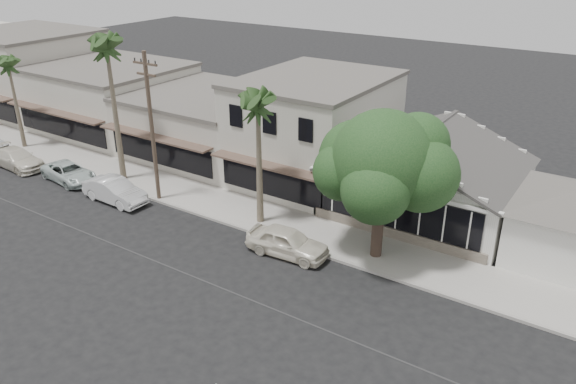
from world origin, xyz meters
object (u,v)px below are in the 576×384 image
Objects in this scene: utility_pole at (151,125)px; car_0 at (287,242)px; shade_tree at (383,163)px; car_1 at (115,191)px; car_3 at (17,159)px; car_2 at (69,173)px.

utility_pole is 2.11× the size of car_0.
car_1 is at bearing -169.39° from shade_tree.
car_3 is at bearing 87.14° from car_0.
utility_pole is 1.96× the size of car_3.
car_0 is at bearing -83.03° from car_2.
utility_pole reaches higher than car_3.
shade_tree is at bearing -61.25° from car_0.
car_0 is at bearing -85.90° from car_3.
utility_pole is 2.06× the size of car_1.
shade_tree is at bearing -76.37° from car_2.
car_2 is 5.02m from car_3.
car_3 is (-22.10, -0.51, -0.06)m from car_0.
car_2 is (-5.00, 0.48, -0.12)m from car_1.
car_1 is 10.00m from car_3.
utility_pole is at bearing -74.30° from car_2.
car_0 reaches higher than car_3.
car_3 is at bearing -172.59° from utility_pole.
car_1 is 16.71m from shade_tree.
utility_pole is 8.26m from car_2.
car_3 is at bearing 90.95° from car_1.
car_2 is at bearing 85.98° from car_0.
car_0 is 0.93× the size of car_3.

